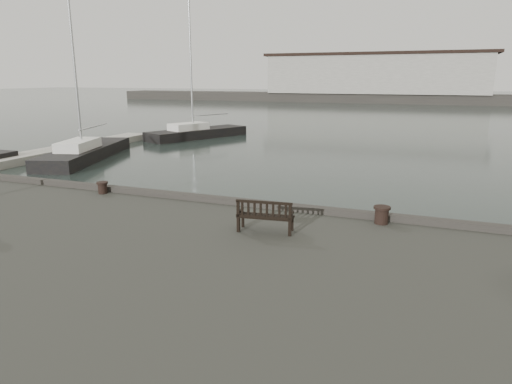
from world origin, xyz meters
TOP-DOWN VIEW (x-y plane):
  - ground at (0.00, 0.00)m, footprint 400.00×400.00m
  - pontoon at (-20.00, 10.00)m, footprint 2.00×24.00m
  - breakwater at (-4.56, 92.00)m, footprint 140.00×9.50m
  - bench at (0.95, -2.22)m, footprint 1.46×0.66m
  - bollard_left at (-5.45, -0.50)m, footprint 0.38×0.38m
  - bollard_right at (3.59, -0.50)m, footprint 0.57×0.57m
  - yacht_c at (-16.96, 11.78)m, footprint 5.56×10.67m
  - yacht_d at (-15.29, 24.42)m, footprint 6.36×10.05m

SIDE VIEW (x-z plane):
  - ground at x=0.00m, z-range 0.00..0.00m
  - yacht_d at x=-15.29m, z-range -5.93..6.39m
  - yacht_c at x=-16.96m, z-range -6.70..7.19m
  - pontoon at x=-20.00m, z-range 0.00..0.50m
  - bollard_left at x=-5.45m, z-range 1.56..1.95m
  - bollard_right at x=3.59m, z-range 1.56..2.03m
  - bench at x=0.95m, z-range 1.41..2.22m
  - breakwater at x=-4.56m, z-range -1.80..10.40m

